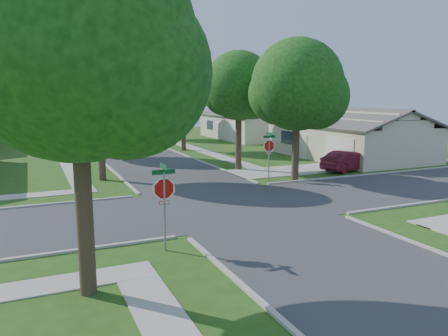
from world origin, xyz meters
TOP-DOWN VIEW (x-y plane):
  - ground at (0.00, 0.00)m, footprint 100.00×100.00m
  - road_ns at (0.00, 0.00)m, footprint 7.00×100.00m
  - sidewalk_ne at (6.10, 26.00)m, footprint 1.20×40.00m
  - sidewalk_nw at (-6.10, 26.00)m, footprint 1.20×40.00m
  - driveway at (7.90, 7.10)m, footprint 8.80×3.60m
  - stop_sign_sw at (-4.70, -4.70)m, footprint 1.05×0.80m
  - stop_sign_ne at (4.70, 4.70)m, footprint 1.05×0.80m
  - tree_e_near at (4.75, 9.01)m, footprint 4.97×4.80m
  - tree_e_mid at (4.76, 21.01)m, footprint 5.59×5.40m
  - tree_e_far at (4.75, 34.01)m, footprint 5.17×5.00m
  - tree_w_near at (-4.64, 9.01)m, footprint 5.38×5.20m
  - tree_w_mid at (-4.64, 21.01)m, footprint 5.80×5.60m
  - tree_w_far at (-4.65, 34.01)m, footprint 4.76×4.60m
  - tree_sw_corner at (-7.44, -6.99)m, footprint 6.21×6.00m
  - tree_ne_corner at (6.36, 4.21)m, footprint 5.80×5.60m
  - house_ne_near at (15.99, 11.00)m, footprint 8.42×13.60m
  - house_ne_far at (15.99, 29.00)m, footprint 8.42×13.60m
  - car_driveway at (11.50, 5.50)m, footprint 4.51×2.47m
  - car_curb_east at (1.20, 24.05)m, footprint 1.97×4.43m
  - car_curb_west at (-1.20, 33.25)m, footprint 2.50×4.85m

SIDE VIEW (x-z plane):
  - ground at x=0.00m, z-range 0.00..0.00m
  - road_ns at x=0.00m, z-range -0.01..0.01m
  - sidewalk_ne at x=6.10m, z-range 0.00..0.04m
  - sidewalk_nw at x=-6.10m, z-range 0.00..0.04m
  - driveway at x=7.90m, z-range 0.00..0.05m
  - car_curb_west at x=-1.20m, z-range 0.00..1.35m
  - car_driveway at x=11.50m, z-range 0.00..1.41m
  - car_curb_east at x=1.20m, z-range 0.00..1.48m
  - house_ne_near at x=15.99m, z-range -0.60..3.63m
  - house_ne_far at x=15.99m, z-range -0.60..3.63m
  - stop_sign_sw at x=-4.70m, z-range 0.54..3.52m
  - stop_sign_ne at x=4.70m, z-range 0.54..3.52m
  - tree_w_far at x=-4.65m, z-range 1.49..9.52m
  - tree_ne_corner at x=6.36m, z-range 1.26..9.92m
  - tree_e_near at x=4.75m, z-range 1.50..9.78m
  - tree_e_far at x=4.75m, z-range 1.62..10.34m
  - tree_w_near at x=-4.64m, z-range 1.63..10.60m
  - tree_e_mid at x=4.76m, z-range 1.64..10.86m
  - tree_sw_corner at x=-7.44m, z-range 1.49..11.04m
  - tree_w_mid at x=-4.64m, z-range 1.71..11.27m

